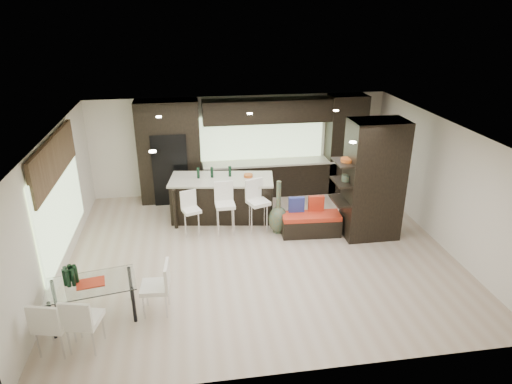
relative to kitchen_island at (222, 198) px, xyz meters
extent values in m
plane|color=#C2AA94|center=(0.66, -1.84, -0.52)|extent=(8.00, 8.00, 0.00)
cube|color=white|center=(0.66, 1.66, 0.83)|extent=(8.00, 0.02, 2.70)
cube|color=white|center=(-3.34, -1.84, 0.83)|extent=(0.02, 7.00, 2.70)
cube|color=white|center=(4.66, -1.84, 0.83)|extent=(0.02, 7.00, 2.70)
cube|color=white|center=(0.66, -1.84, 2.18)|extent=(8.00, 7.00, 0.02)
cube|color=#B2D199|center=(-3.30, -1.64, 0.83)|extent=(0.04, 3.20, 1.90)
cube|color=#B2D199|center=(1.26, 1.62, 1.03)|extent=(3.40, 0.04, 1.20)
cube|color=brown|center=(-3.27, -1.64, 1.73)|extent=(0.08, 3.00, 0.80)
cube|color=white|center=(0.66, -1.59, 2.16)|extent=(4.00, 3.00, 0.02)
cube|color=black|center=(1.16, 1.33, 0.83)|extent=(6.80, 0.68, 2.70)
cube|color=black|center=(-1.24, 1.28, 0.43)|extent=(0.90, 0.68, 1.90)
cube|color=black|center=(3.26, -1.44, 0.83)|extent=(1.20, 0.80, 2.70)
cube|color=black|center=(0.00, 0.00, 0.00)|extent=(2.63, 1.43, 1.04)
cube|color=white|center=(-0.77, -0.82, -0.10)|extent=(0.47, 0.47, 0.84)
cube|color=white|center=(0.00, -0.85, -0.03)|extent=(0.45, 0.45, 0.98)
cube|color=white|center=(0.77, -0.86, -0.02)|extent=(0.57, 0.57, 1.00)
cube|color=black|center=(1.93, -1.24, -0.26)|extent=(1.37, 0.59, 0.52)
cube|color=white|center=(-2.48, -3.60, -0.18)|extent=(1.54, 1.03, 0.68)
cube|color=white|center=(-2.48, -4.32, -0.07)|extent=(0.58, 0.58, 0.90)
cube|color=white|center=(-2.92, -4.32, -0.08)|extent=(0.58, 0.58, 0.89)
cube|color=white|center=(-1.45, -3.60, -0.08)|extent=(0.51, 0.51, 0.88)
camera|label=1|loc=(-0.75, -10.31, 4.48)|focal=32.00mm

